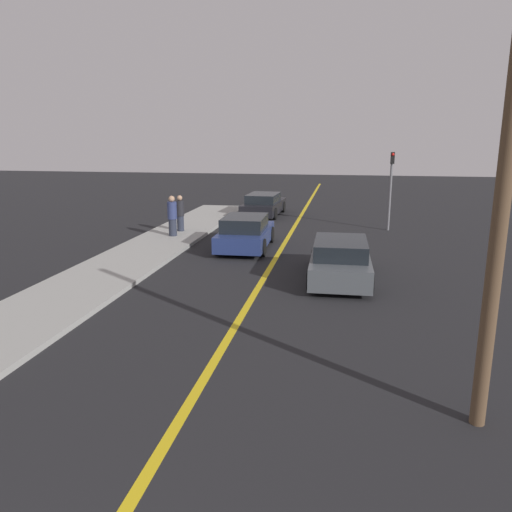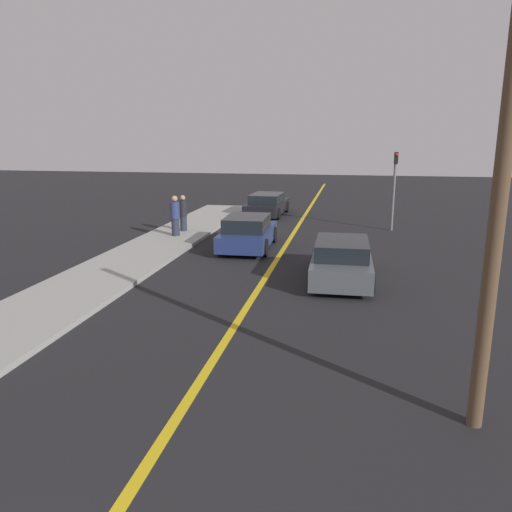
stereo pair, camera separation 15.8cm
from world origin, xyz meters
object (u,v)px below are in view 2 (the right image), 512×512
Objects in this scene: pedestrian_far_standing at (175,216)px; utility_pole at (495,234)px; car_ahead_center at (248,233)px; pedestrian_by_sign at (183,213)px; car_far_distant at (267,205)px; traffic_light at (394,183)px; car_near_right_lane at (342,260)px.

pedestrian_far_standing is 16.76m from utility_pole.
pedestrian_by_sign is at bearing 143.43° from car_ahead_center.
car_ahead_center is at bearing -83.16° from car_far_distant.
traffic_light is (6.83, -3.66, 1.72)m from car_far_distant.
car_far_distant is 7.94m from traffic_light.
pedestrian_far_standing is (-2.92, -7.57, 0.41)m from car_far_distant.
pedestrian_far_standing reaches higher than car_far_distant.
car_near_right_lane is 10.00m from pedestrian_by_sign.
pedestrian_by_sign is (-2.95, -6.37, 0.36)m from car_far_distant.
pedestrian_by_sign is at bearing -164.55° from traffic_light.
pedestrian_far_standing reaches higher than pedestrian_by_sign.
pedestrian_by_sign is at bearing 124.14° from utility_pole.
car_far_distant is (-0.71, 8.94, -0.03)m from car_ahead_center.
car_near_right_lane is 5.56m from car_ahead_center.
car_near_right_lane is at bearing 106.09° from utility_pole.
car_far_distant is at bearing 93.06° from car_ahead_center.
traffic_light reaches higher than car_near_right_lane.
car_ahead_center is 2.39× the size of pedestrian_far_standing.
pedestrian_far_standing is 10.58m from traffic_light.
car_near_right_lane is at bearing -35.25° from pedestrian_far_standing.
car_near_right_lane is 2.48× the size of pedestrian_far_standing.
car_near_right_lane is 9.23m from pedestrian_far_standing.
pedestrian_far_standing is 0.48× the size of traffic_light.
car_ahead_center is 0.69× the size of utility_pole.
car_ahead_center is at bearing -35.10° from pedestrian_by_sign.
car_near_right_lane is 0.95× the size of car_far_distant.
car_ahead_center is at bearing 133.77° from car_near_right_lane.
traffic_light is (2.21, 9.23, 1.70)m from car_near_right_lane.
traffic_light is at bearing -25.87° from car_far_distant.
utility_pole is (0.11, -17.30, 0.78)m from traffic_light.
pedestrian_far_standing is at bearing 157.77° from car_ahead_center.
utility_pole is at bearing -69.36° from car_far_distant.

